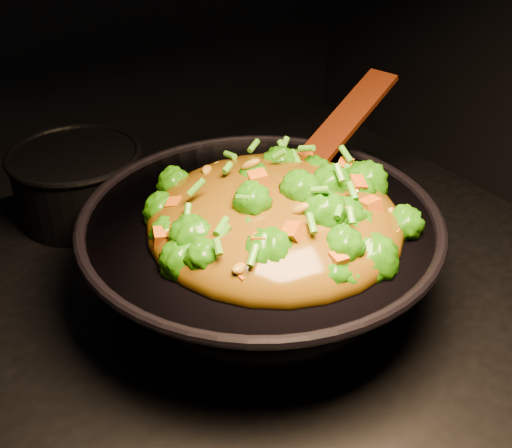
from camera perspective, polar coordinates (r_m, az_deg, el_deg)
wok at (r=0.89m, az=0.36°, el=-3.04°), size 0.56×0.56×0.13m
stir_fry at (r=0.80m, az=1.75°, el=3.19°), size 0.43×0.43×0.11m
spatula at (r=0.93m, az=6.34°, el=7.33°), size 0.30×0.13×0.13m
back_pot at (r=1.11m, az=-15.48°, el=3.54°), size 0.21×0.21×0.12m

